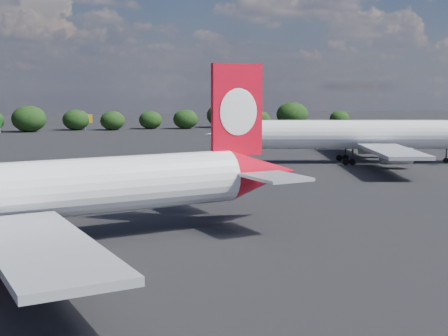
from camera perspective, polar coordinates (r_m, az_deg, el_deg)
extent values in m
plane|color=black|center=(100.99, -16.10, -1.40)|extent=(500.00, 500.00, 0.00)
cylinder|color=white|center=(60.23, -17.31, -1.99)|extent=(41.90, 15.00, 5.49)
cone|color=red|center=(69.58, 3.54, -0.44)|extent=(9.82, 7.38, 5.49)
cube|color=red|center=(67.27, 1.20, 5.32)|extent=(6.01, 1.93, 9.89)
ellipsoid|color=white|center=(66.99, 1.34, 5.14)|extent=(4.54, 1.28, 5.06)
ellipsoid|color=white|center=(67.57, 1.06, 5.16)|extent=(4.54, 1.28, 5.06)
cube|color=#A7ABB0|center=(63.30, 4.76, -0.83)|extent=(6.34, 7.56, 0.33)
cube|color=#A7ABB0|center=(73.61, -0.41, 0.36)|extent=(6.34, 7.56, 0.33)
cube|color=#A7ABB0|center=(46.43, -16.41, -6.93)|extent=(12.03, 23.04, 0.60)
cylinder|color=black|center=(58.28, -14.39, -6.06)|extent=(0.37, 0.37, 2.75)
cylinder|color=black|center=(58.53, -14.36, -7.05)|extent=(1.29, 0.76, 1.21)
cylinder|color=black|center=(58.82, -13.21, -6.94)|extent=(1.29, 0.76, 1.21)
cylinder|color=black|center=(64.55, -15.84, -4.80)|extent=(0.37, 0.37, 2.75)
cylinder|color=black|center=(64.77, -15.81, -5.70)|extent=(1.29, 0.76, 1.21)
cylinder|color=black|center=(65.04, -14.76, -5.61)|extent=(1.29, 0.76, 1.21)
cylinder|color=white|center=(125.89, 12.41, 3.02)|extent=(43.19, 16.61, 5.68)
cone|color=white|center=(122.85, 0.41, 3.09)|extent=(10.25, 7.83, 5.68)
cube|color=#0E429A|center=(122.59, 2.02, 6.48)|extent=(6.19, 2.16, 10.23)
ellipsoid|color=red|center=(122.26, 2.02, 6.38)|extent=(4.67, 1.45, 5.23)
ellipsoid|color=red|center=(122.94, 2.01, 6.39)|extent=(4.67, 1.45, 5.23)
cube|color=#A7ABB0|center=(116.63, 1.56, 3.08)|extent=(6.70, 7.91, 0.34)
cube|color=#A7ABB0|center=(129.09, 1.39, 3.50)|extent=(6.70, 7.91, 0.34)
cube|color=#A7ABB0|center=(112.32, 15.15, 1.49)|extent=(12.99, 23.87, 0.63)
cube|color=#A7ABB0|center=(140.90, 11.98, 2.74)|extent=(12.99, 23.87, 0.63)
cylinder|color=#A7ABB0|center=(118.52, 15.47, 1.06)|extent=(6.28, 4.43, 3.07)
cube|color=#A7ABB0|center=(118.44, 15.48, 1.44)|extent=(2.50, 0.97, 1.36)
cylinder|color=#A7ABB0|center=(136.02, 13.41, 1.92)|extent=(6.28, 4.43, 3.07)
cube|color=#A7ABB0|center=(135.95, 13.42, 2.25)|extent=(2.50, 0.97, 1.36)
cylinder|color=black|center=(122.45, 11.67, 1.05)|extent=(0.39, 0.39, 2.84)
cylinder|color=black|center=(122.57, 11.65, 0.55)|extent=(1.34, 0.82, 1.25)
cylinder|color=black|center=(122.32, 11.08, 0.55)|extent=(1.34, 0.82, 1.25)
cylinder|color=black|center=(129.09, 11.05, 1.39)|extent=(0.39, 0.39, 2.84)
cylinder|color=black|center=(129.21, 11.03, 0.91)|extent=(1.34, 0.82, 1.25)
cylinder|color=black|center=(128.97, 10.49, 0.91)|extent=(1.34, 0.82, 1.25)
cylinder|color=black|center=(131.03, 19.65, 1.16)|extent=(0.33, 0.33, 2.84)
cylinder|color=black|center=(131.15, 19.63, 0.66)|extent=(1.09, 0.65, 1.02)
cylinder|color=#93969B|center=(217.01, -19.78, 3.31)|extent=(0.20, 0.20, 2.00)
cube|color=orange|center=(222.35, -12.59, 4.43)|extent=(5.00, 0.30, 3.00)
cylinder|color=#93969B|center=(222.50, -12.57, 3.72)|extent=(0.30, 0.30, 2.50)
ellipsoid|color=black|center=(218.17, -17.40, 4.32)|extent=(11.41, 9.65, 8.77)
ellipsoid|color=black|center=(223.20, -13.37, 4.31)|extent=(9.36, 7.92, 7.20)
ellipsoid|color=black|center=(220.74, -10.15, 4.29)|extent=(8.55, 7.24, 6.58)
ellipsoid|color=black|center=(225.10, -6.73, 4.39)|extent=(8.32, 7.04, 6.40)
ellipsoid|color=black|center=(224.51, -3.53, 4.49)|extent=(9.04, 7.65, 6.96)
ellipsoid|color=black|center=(230.73, -0.16, 4.83)|extent=(11.64, 9.85, 8.95)
ellipsoid|color=black|center=(230.47, 3.28, 4.47)|extent=(7.99, 6.76, 6.15)
ellipsoid|color=black|center=(236.88, 6.26, 4.90)|extent=(12.09, 10.23, 9.30)
ellipsoid|color=black|center=(240.46, 10.53, 4.46)|extent=(7.80, 6.60, 6.00)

